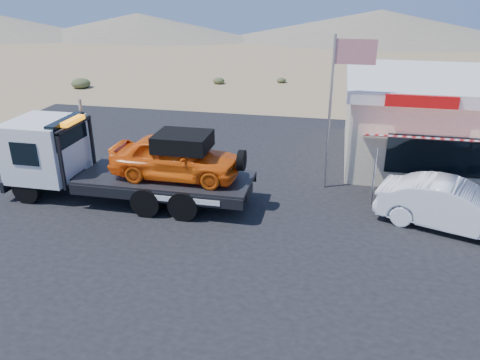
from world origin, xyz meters
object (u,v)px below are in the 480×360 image
at_px(jerky_store, 460,119).
at_px(tow_truck, 121,159).
at_px(flagpole, 337,97).
at_px(white_sedan, 453,206).

bearing_deg(jerky_store, tow_truck, -151.68).
xyz_separation_m(tow_truck, flagpole, (7.71, 2.68, 2.11)).
distance_m(white_sedan, jerky_store, 7.30).
bearing_deg(jerky_store, flagpole, -141.21).
bearing_deg(white_sedan, flagpole, 76.75).
bearing_deg(flagpole, white_sedan, -32.22).
bearing_deg(tow_truck, white_sedan, 0.46).
distance_m(white_sedan, flagpole, 5.67).
height_order(tow_truck, flagpole, flagpole).
xyz_separation_m(white_sedan, flagpole, (-4.10, 2.59, 2.93)).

